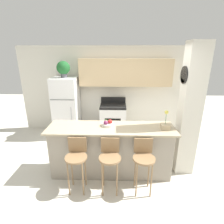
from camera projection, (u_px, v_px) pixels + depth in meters
name	position (u px, v px, depth m)	size (l,w,h in m)	color
ground_plane	(111.00, 171.00, 3.64)	(14.00, 14.00, 0.00)	beige
wall_back	(118.00, 83.00, 5.15)	(5.60, 0.38, 2.55)	silver
pillar_right	(189.00, 112.00, 3.31)	(0.38, 0.32, 2.55)	silver
counter_bar	(111.00, 150.00, 3.48)	(2.42, 0.69, 1.00)	gray
refrigerator	(67.00, 107.00, 5.09)	(0.69, 0.72, 1.70)	white
stove_range	(113.00, 119.00, 5.23)	(0.75, 0.63, 1.07)	white
bar_stool_left	(77.00, 157.00, 2.98)	(0.38, 0.38, 0.97)	olive
bar_stool_mid	(110.00, 158.00, 2.97)	(0.38, 0.38, 0.97)	olive
bar_stool_right	(144.00, 158.00, 2.95)	(0.38, 0.38, 0.97)	olive
potted_plant_on_fridge	(63.00, 68.00, 4.74)	(0.36, 0.36, 0.44)	#4C4C51
orchid_vase	(165.00, 125.00, 3.21)	(0.16, 0.16, 0.37)	tan
fruit_bowl	(107.00, 124.00, 3.38)	(0.23, 0.23, 0.12)	silver
trash_bin	(85.00, 131.00, 5.05)	(0.28, 0.28, 0.38)	#59595B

